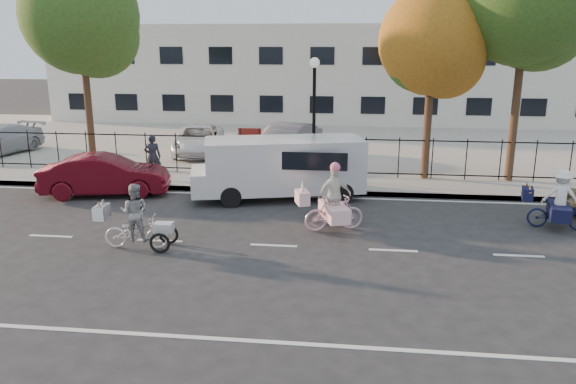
# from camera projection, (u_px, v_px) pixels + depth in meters

# --- Properties ---
(ground) EXTENTS (120.00, 120.00, 0.00)m
(ground) POSITION_uv_depth(u_px,v_px,m) (274.00, 246.00, 14.26)
(ground) COLOR #333334
(road_markings) EXTENTS (60.00, 9.52, 0.01)m
(road_markings) POSITION_uv_depth(u_px,v_px,m) (274.00, 245.00, 14.26)
(road_markings) COLOR silver
(road_markings) RESTS_ON ground
(curb) EXTENTS (60.00, 0.10, 0.15)m
(curb) POSITION_uv_depth(u_px,v_px,m) (295.00, 192.00, 19.08)
(curb) COLOR #A8A399
(curb) RESTS_ON ground
(sidewalk) EXTENTS (60.00, 2.20, 0.15)m
(sidewalk) POSITION_uv_depth(u_px,v_px,m) (298.00, 184.00, 20.09)
(sidewalk) COLOR #A8A399
(sidewalk) RESTS_ON ground
(parking_lot) EXTENTS (60.00, 15.60, 0.15)m
(parking_lot) POSITION_uv_depth(u_px,v_px,m) (315.00, 141.00, 28.62)
(parking_lot) COLOR #A8A399
(parking_lot) RESTS_ON ground
(iron_fence) EXTENTS (58.00, 0.06, 1.50)m
(iron_fence) POSITION_uv_depth(u_px,v_px,m) (301.00, 155.00, 20.93)
(iron_fence) COLOR black
(iron_fence) RESTS_ON sidewalk
(building) EXTENTS (34.00, 10.00, 6.00)m
(building) POSITION_uv_depth(u_px,v_px,m) (326.00, 72.00, 37.45)
(building) COLOR silver
(building) RESTS_ON ground
(lamppost) EXTENTS (0.36, 0.36, 4.33)m
(lamppost) POSITION_uv_depth(u_px,v_px,m) (314.00, 97.00, 19.91)
(lamppost) COLOR black
(lamppost) RESTS_ON sidewalk
(street_sign) EXTENTS (0.85, 0.06, 1.80)m
(street_sign) POSITION_uv_depth(u_px,v_px,m) (250.00, 143.00, 20.62)
(street_sign) COLOR black
(street_sign) RESTS_ON sidewalk
(zebra_trike) EXTENTS (1.95, 0.76, 1.67)m
(zebra_trike) POSITION_uv_depth(u_px,v_px,m) (136.00, 224.00, 13.93)
(zebra_trike) COLOR silver
(zebra_trike) RESTS_ON ground
(unicorn_bike) EXTENTS (1.94, 1.40, 1.91)m
(unicorn_bike) POSITION_uv_depth(u_px,v_px,m) (333.00, 206.00, 15.22)
(unicorn_bike) COLOR #DDA8B5
(unicorn_bike) RESTS_ON ground
(bull_bike) EXTENTS (1.86, 1.30, 1.68)m
(bull_bike) POSITION_uv_depth(u_px,v_px,m) (559.00, 205.00, 15.39)
(bull_bike) COLOR #101435
(bull_bike) RESTS_ON ground
(white_van) EXTENTS (5.93, 3.08, 1.98)m
(white_van) POSITION_uv_depth(u_px,v_px,m) (281.00, 166.00, 18.33)
(white_van) COLOR white
(white_van) RESTS_ON ground
(red_sedan) EXTENTS (4.38, 2.31, 1.37)m
(red_sedan) POSITION_uv_depth(u_px,v_px,m) (105.00, 175.00, 18.78)
(red_sedan) COLOR #500913
(red_sedan) RESTS_ON ground
(pedestrian) EXTENTS (0.68, 0.53, 1.65)m
(pedestrian) POSITION_uv_depth(u_px,v_px,m) (153.00, 157.00, 20.35)
(pedestrian) COLOR black
(pedestrian) RESTS_ON sidewalk
(lot_car_b) EXTENTS (2.84, 4.80, 1.25)m
(lot_car_b) POSITION_uv_depth(u_px,v_px,m) (199.00, 140.00, 25.03)
(lot_car_b) COLOR white
(lot_car_b) RESTS_ON parking_lot
(lot_car_c) EXTENTS (2.91, 4.71, 1.46)m
(lot_car_c) POSITION_uv_depth(u_px,v_px,m) (286.00, 142.00, 23.90)
(lot_car_c) COLOR #54565D
(lot_car_c) RESTS_ON parking_lot
(tree_west) EXTENTS (4.49, 4.49, 8.22)m
(tree_west) POSITION_uv_depth(u_px,v_px,m) (85.00, 21.00, 21.64)
(tree_west) COLOR #442D1D
(tree_west) RESTS_ON ground
(tree_mid) EXTENTS (3.78, 3.78, 6.93)m
(tree_mid) POSITION_uv_depth(u_px,v_px,m) (436.00, 46.00, 19.52)
(tree_mid) COLOR #442D1D
(tree_mid) RESTS_ON ground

